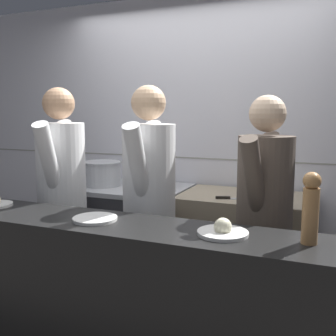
# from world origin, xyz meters

# --- Properties ---
(wall_back_tiled) EXTENTS (8.00, 0.06, 2.60)m
(wall_back_tiled) POSITION_xyz_m (0.00, 1.35, 1.30)
(wall_back_tiled) COLOR silver
(wall_back_tiled) RESTS_ON ground_plane
(oven_range) EXTENTS (1.09, 0.71, 0.92)m
(oven_range) POSITION_xyz_m (-0.55, 0.94, 0.46)
(oven_range) COLOR #38383D
(oven_range) RESTS_ON ground_plane
(prep_counter) EXTENTS (1.04, 0.65, 0.92)m
(prep_counter) POSITION_xyz_m (0.54, 0.94, 0.46)
(prep_counter) COLOR gray
(prep_counter) RESTS_ON ground_plane
(pass_counter) EXTENTS (2.77, 0.45, 0.96)m
(pass_counter) POSITION_xyz_m (-0.02, -0.23, 0.48)
(pass_counter) COLOR black
(pass_counter) RESTS_ON ground_plane
(stock_pot) EXTENTS (0.36, 0.36, 0.21)m
(stock_pot) POSITION_xyz_m (-0.76, 0.90, 1.03)
(stock_pot) COLOR #B7BABF
(stock_pot) RESTS_ON oven_range
(sauce_pot) EXTENTS (0.31, 0.31, 0.21)m
(sauce_pot) POSITION_xyz_m (-0.27, 0.97, 1.03)
(sauce_pot) COLOR beige
(sauce_pot) RESTS_ON oven_range
(mixing_bowl_steel) EXTENTS (0.29, 0.29, 0.10)m
(mixing_bowl_steel) POSITION_xyz_m (0.72, 0.94, 0.97)
(mixing_bowl_steel) COLOR #B7BABF
(mixing_bowl_steel) RESTS_ON prep_counter
(chefs_knife) EXTENTS (0.34, 0.14, 0.02)m
(chefs_knife) POSITION_xyz_m (0.47, 0.79, 0.92)
(chefs_knife) COLOR #B7BABF
(chefs_knife) RESTS_ON prep_counter
(plated_dish_appetiser) EXTENTS (0.25, 0.25, 0.02)m
(plated_dish_appetiser) POSITION_xyz_m (-0.10, -0.24, 0.97)
(plated_dish_appetiser) COLOR white
(plated_dish_appetiser) RESTS_ON pass_counter
(plated_dish_dessert) EXTENTS (0.26, 0.26, 0.09)m
(plated_dish_dessert) POSITION_xyz_m (0.64, -0.22, 0.98)
(plated_dish_dessert) COLOR white
(plated_dish_dessert) RESTS_ON pass_counter
(pepper_mill) EXTENTS (0.08, 0.08, 0.34)m
(pepper_mill) POSITION_xyz_m (1.04, -0.20, 1.14)
(pepper_mill) COLOR #AD7A47
(pepper_mill) RESTS_ON pass_counter
(chef_head_cook) EXTENTS (0.44, 0.76, 1.74)m
(chef_head_cook) POSITION_xyz_m (-0.71, 0.26, 0.97)
(chef_head_cook) COLOR black
(chef_head_cook) RESTS_ON ground_plane
(chef_sous) EXTENTS (0.39, 0.76, 1.74)m
(chef_sous) POSITION_xyz_m (0.00, 0.28, 0.97)
(chef_sous) COLOR black
(chef_sous) RESTS_ON ground_plane
(chef_line) EXTENTS (0.39, 0.73, 1.67)m
(chef_line) POSITION_xyz_m (0.76, 0.33, 0.93)
(chef_line) COLOR black
(chef_line) RESTS_ON ground_plane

